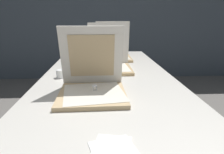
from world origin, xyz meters
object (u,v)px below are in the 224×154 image
cup_white_mid (61,74)px  napkin_pile (113,149)px  pizza_box_back (113,53)px  table (108,84)px  cup_white_far (78,63)px  pizza_box_front (92,85)px  pizza_box_middle (109,63)px

cup_white_mid → napkin_pile: bearing=-68.8°
pizza_box_back → table: bearing=-96.5°
table → cup_white_mid: 0.34m
pizza_box_back → napkin_pile: (-0.09, -1.50, -0.05)m
pizza_box_back → cup_white_mid: (-0.41, -0.67, -0.03)m
cup_white_far → table: bearing=-58.0°
pizza_box_front → cup_white_mid: (-0.24, 0.34, -0.03)m
table → cup_white_mid: cup_white_mid is taller
table → napkin_pile: 0.79m
cup_white_mid → cup_white_far: bearing=76.6°
pizza_box_middle → pizza_box_back: pizza_box_back is taller
napkin_pile → pizza_box_front: bearing=99.9°
napkin_pile → table: bearing=89.2°
pizza_box_middle → cup_white_mid: size_ratio=7.19×
table → pizza_box_back: pizza_box_back is taller
cup_white_far → napkin_pile: cup_white_far is taller
table → pizza_box_back: size_ratio=6.20×
table → pizza_box_middle: bearing=85.8°
cup_white_mid → napkin_pile: size_ratio=0.35×
pizza_box_front → napkin_pile: bearing=-81.3°
pizza_box_back → cup_white_mid: size_ratio=6.07×
pizza_box_middle → napkin_pile: bearing=-91.9°
table → pizza_box_middle: (0.02, 0.27, 0.10)m
table → napkin_pile: napkin_pile is taller
pizza_box_front → cup_white_far: (-0.15, 0.70, -0.03)m
cup_white_mid → pizza_box_middle: bearing=33.6°
cup_white_mid → napkin_pile: (0.32, -0.83, -0.03)m
pizza_box_middle → cup_white_mid: 0.42m
pizza_box_front → cup_white_far: pizza_box_front is taller
pizza_box_front → cup_white_far: 0.72m
pizza_box_middle → pizza_box_back: size_ratio=1.19×
table → cup_white_mid: (-0.33, 0.04, 0.07)m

